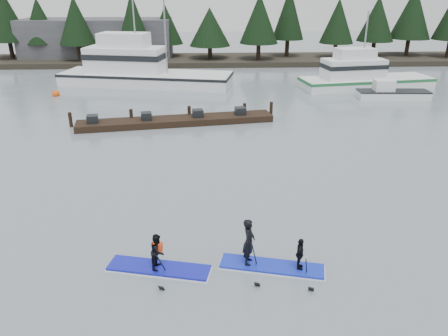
{
  "coord_description": "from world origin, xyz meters",
  "views": [
    {
      "loc": [
        -0.77,
        -12.36,
        8.85
      ],
      "look_at": [
        0.0,
        6.0,
        1.1
      ],
      "focal_mm": 35.0,
      "sensor_mm": 36.0,
      "label": 1
    }
  ],
  "objects_px": {
    "fishing_boat_medium": "(363,82)",
    "paddleboard_duo": "(268,254)",
    "floating_dock": "(176,121)",
    "paddleboard_solo": "(158,260)",
    "fishing_boat_large": "(141,77)"
  },
  "relations": [
    {
      "from": "fishing_boat_medium",
      "to": "paddleboard_duo",
      "type": "xyz_separation_m",
      "value": [
        -12.47,
        -27.29,
        0.05
      ]
    },
    {
      "from": "floating_dock",
      "to": "paddleboard_solo",
      "type": "relative_size",
      "value": 3.76
    },
    {
      "from": "fishing_boat_medium",
      "to": "paddleboard_solo",
      "type": "xyz_separation_m",
      "value": [
        -16.13,
        -27.27,
        -0.1
      ]
    },
    {
      "from": "fishing_boat_large",
      "to": "fishing_boat_medium",
      "type": "bearing_deg",
      "value": 5.32
    },
    {
      "from": "paddleboard_duo",
      "to": "fishing_boat_large",
      "type": "bearing_deg",
      "value": 118.81
    },
    {
      "from": "paddleboard_duo",
      "to": "floating_dock",
      "type": "bearing_deg",
      "value": 117.16
    },
    {
      "from": "fishing_boat_medium",
      "to": "floating_dock",
      "type": "relative_size",
      "value": 0.94
    },
    {
      "from": "floating_dock",
      "to": "paddleboard_duo",
      "type": "bearing_deg",
      "value": -85.49
    },
    {
      "from": "paddleboard_solo",
      "to": "paddleboard_duo",
      "type": "xyz_separation_m",
      "value": [
        3.66,
        -0.02,
        0.15
      ]
    },
    {
      "from": "fishing_boat_large",
      "to": "paddleboard_duo",
      "type": "bearing_deg",
      "value": -62.99
    },
    {
      "from": "fishing_boat_medium",
      "to": "floating_dock",
      "type": "distance_m",
      "value": 19.65
    },
    {
      "from": "paddleboard_solo",
      "to": "fishing_boat_large",
      "type": "bearing_deg",
      "value": 111.29
    },
    {
      "from": "fishing_boat_large",
      "to": "paddleboard_duo",
      "type": "xyz_separation_m",
      "value": [
        8.1,
        -29.6,
        -0.12
      ]
    },
    {
      "from": "fishing_boat_medium",
      "to": "paddleboard_solo",
      "type": "distance_m",
      "value": 31.68
    },
    {
      "from": "floating_dock",
      "to": "fishing_boat_large",
      "type": "bearing_deg",
      "value": 98.23
    }
  ]
}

